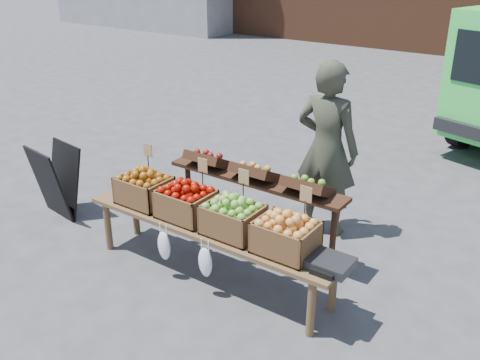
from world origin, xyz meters
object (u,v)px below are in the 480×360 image
Objects in this scene: display_bench at (210,251)px; crate_green_apples at (286,237)px; chalkboard_sign at (56,181)px; crate_russet_pears at (186,204)px; crate_red_apples at (233,220)px; weighing_scale at (331,263)px; back_table at (255,203)px; vendor at (327,149)px; crate_golden_apples at (144,190)px.

display_bench is 0.93m from crate_green_apples.
crate_russet_pears is (2.00, -0.00, 0.27)m from chalkboard_sign.
crate_red_apples is 0.98m from weighing_scale.
crate_red_apples is at bearing 180.00° from weighing_scale.
crate_russet_pears is at bearing 180.00° from crate_green_apples.
crate_green_apples is at bearing 0.00° from crate_russet_pears.
weighing_scale is at bearing -30.57° from back_table.
crate_red_apples is 1.47× the size of weighing_scale.
vendor is 5.67× the size of weighing_scale.
vendor is at bearing 49.82° from crate_golden_apples.
vendor is at bearing 36.62° from chalkboard_sign.
chalkboard_sign is at bearing 179.96° from weighing_scale.
weighing_scale is (1.22, -0.72, 0.09)m from back_table.
crate_golden_apples is at bearing 180.00° from display_bench.
crate_golden_apples is 1.65m from crate_green_apples.
vendor is at bearing 64.53° from crate_russet_pears.
crate_russet_pears is 1.53m from weighing_scale.
crate_red_apples is (0.55, 0.00, 0.00)m from crate_russet_pears.
weighing_scale is at bearing 0.00° from crate_golden_apples.
crate_green_apples is at bearing 0.00° from crate_golden_apples.
crate_red_apples is 1.00× the size of crate_green_apples.
vendor reaches higher than display_bench.
crate_golden_apples reaches higher than weighing_scale.
weighing_scale is at bearing 0.00° from crate_green_apples.
back_table is at bearing 66.96° from crate_russet_pears.
crate_green_apples reaches higher than display_bench.
display_bench is 5.40× the size of crate_green_apples.
back_table is 4.20× the size of crate_red_apples.
crate_russet_pears is at bearing 0.00° from crate_golden_apples.
crate_red_apples is at bearing 180.00° from crate_green_apples.
chalkboard_sign is 1.75× the size of crate_red_apples.
chalkboard_sign is 2.02m from crate_russet_pears.
display_bench is 0.51m from crate_red_apples.
crate_green_apples is at bearing 0.00° from crate_red_apples.
crate_russet_pears is 1.00× the size of crate_red_apples.
chalkboard_sign is (-2.71, -1.49, -0.52)m from vendor.
crate_russet_pears is at bearing 180.00° from display_bench.
vendor is at bearing 118.58° from weighing_scale.
crate_red_apples is (-0.16, -1.49, -0.25)m from vendor.
crate_red_apples and crate_green_apples have the same top height.
crate_golden_apples is at bearing 48.03° from vendor.
vendor is 1.52m from crate_red_apples.
chalkboard_sign is at bearing 179.95° from crate_red_apples.
vendor is 3.14m from chalkboard_sign.
back_table is at bearing 149.43° from weighing_scale.
back_table is 4.20× the size of crate_green_apples.
crate_green_apples reaches higher than weighing_scale.
crate_red_apples reaches higher than display_bench.
crate_russet_pears is (-0.71, -1.49, -0.25)m from vendor.
crate_golden_apples is at bearing -139.94° from back_table.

